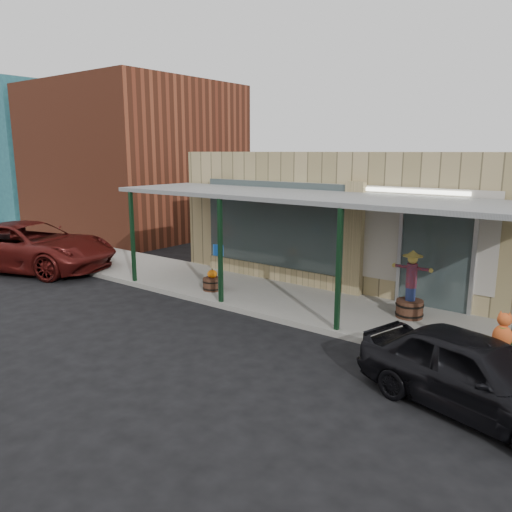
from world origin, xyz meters
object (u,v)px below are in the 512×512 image
Objects in this scene: handicap_sign at (219,264)px; barrel_pumpkin at (212,282)px; car_maroon at (29,246)px; barrel_scarecrow at (410,295)px; parked_sedan at (475,374)px.

barrel_pumpkin is at bearing 133.01° from handicap_sign.
barrel_pumpkin is at bearing -98.38° from car_maroon.
barrel_scarecrow is 0.27× the size of car_maroon.
car_maroon is at bearing 102.32° from parked_sedan.
parked_sedan is (2.46, -3.63, -0.05)m from barrel_scarecrow.
parked_sedan reaches higher than barrel_pumpkin.
barrel_scarecrow reaches higher than barrel_pumpkin.
parked_sedan is 0.68× the size of car_maroon.
parked_sedan is at bearing -27.51° from handicap_sign.
parked_sedan is 15.47m from car_maroon.
barrel_pumpkin is 0.11× the size of car_maroon.
handicap_sign is (0.68, -0.47, 0.75)m from barrel_pumpkin.
barrel_scarecrow is 1.12× the size of handicap_sign.
parked_sedan is at bearing -36.51° from barrel_scarecrow.
barrel_scarecrow reaches higher than parked_sedan.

